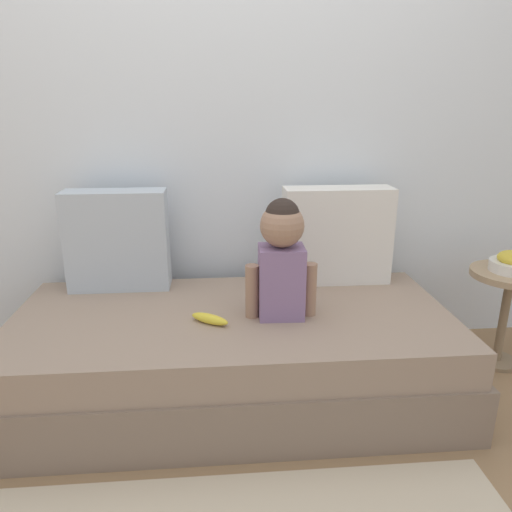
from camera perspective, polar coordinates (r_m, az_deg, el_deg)
ground_plane at (r=2.22m, az=-2.67°, el=-16.14°), size 12.00×12.00×0.00m
back_wall at (r=2.42m, az=-3.67°, el=17.36°), size 5.10×0.10×2.45m
couch at (r=2.12m, az=-2.75°, el=-11.76°), size 1.90×0.89×0.40m
throw_pillow_left at (r=2.32m, az=-16.29°, el=1.83°), size 0.47×0.16×0.47m
throw_pillow_right at (r=2.34m, az=9.66°, el=2.45°), size 0.52×0.16×0.47m
toddler at (r=1.91m, az=3.10°, el=0.03°), size 0.30×0.18×0.50m
banana at (r=1.93m, az=-5.58°, el=-7.52°), size 0.17×0.13×0.04m
side_table at (r=2.58m, az=28.00°, el=-4.03°), size 0.37×0.37×0.49m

